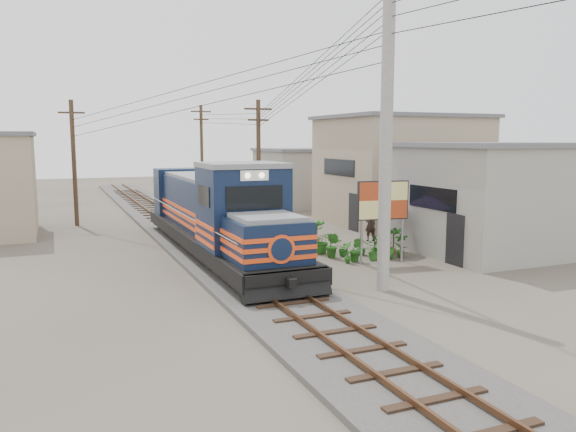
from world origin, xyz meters
name	(u,v)px	position (x,y,z in m)	size (l,w,h in m)	color
ground	(276,298)	(0.00, 0.00, 0.00)	(120.00, 120.00, 0.00)	#473F35
ballast	(198,241)	(0.00, 10.00, 0.08)	(3.60, 70.00, 0.16)	#595651
track	(198,238)	(0.00, 10.00, 0.26)	(1.15, 70.00, 0.12)	#51331E
locomotive	(216,216)	(0.00, 6.79, 1.70)	(2.88, 15.64, 3.88)	black
utility_pole_main	(386,134)	(3.50, -0.50, 5.00)	(0.40, 0.40, 10.00)	#9E9B93
wooden_pole_mid	(259,160)	(4.50, 14.00, 3.68)	(1.60, 0.24, 7.00)	#4C3826
wooden_pole_far	(202,151)	(4.80, 28.00, 3.93)	(1.60, 0.24, 7.50)	#4C3826
wooden_pole_left	(74,160)	(-5.00, 18.00, 3.68)	(1.60, 0.24, 7.00)	#4C3826
power_lines	(199,75)	(-0.14, 8.49, 7.56)	(9.65, 19.00, 3.30)	black
shophouse_front	(499,197)	(11.50, 3.00, 2.36)	(7.35, 6.30, 4.70)	gray
shophouse_mid	(400,169)	(12.50, 12.00, 3.11)	(8.40, 7.35, 6.20)	gray
shophouse_back	(305,177)	(11.00, 22.00, 2.11)	(6.30, 6.30, 4.20)	gray
billboard	(383,203)	(5.65, 2.97, 2.39)	(2.09, 0.43, 3.24)	#99999E
market_umbrella	(383,204)	(6.82, 4.79, 2.11)	(2.23, 2.23, 2.40)	black
vendor	(370,225)	(7.74, 7.32, 0.80)	(0.58, 0.38, 1.60)	black
plant_nursery	(352,245)	(5.14, 4.43, 0.49)	(3.68, 3.05, 1.12)	#24611B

